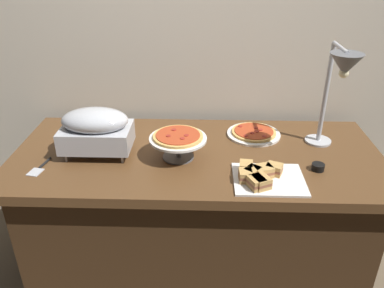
{
  "coord_description": "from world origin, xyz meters",
  "views": [
    {
      "loc": [
        0.03,
        -1.76,
        1.73
      ],
      "look_at": [
        -0.03,
        0.0,
        0.81
      ],
      "focal_mm": 36.31,
      "sensor_mm": 36.0,
      "label": 1
    }
  ],
  "objects_px": {
    "pizza_plate_front": "(254,133)",
    "pizza_plate_center": "(178,139)",
    "sauce_cup_near": "(318,167)",
    "serving_spatula": "(40,168)",
    "heat_lamp": "(340,75)",
    "sandwich_platter": "(261,176)",
    "chafing_dish": "(96,129)"
  },
  "relations": [
    {
      "from": "pizza_plate_front",
      "to": "pizza_plate_center",
      "type": "distance_m",
      "value": 0.5
    },
    {
      "from": "sauce_cup_near",
      "to": "serving_spatula",
      "type": "bearing_deg",
      "value": -178.74
    },
    {
      "from": "serving_spatula",
      "to": "pizza_plate_center",
      "type": "bearing_deg",
      "value": 11.06
    },
    {
      "from": "heat_lamp",
      "to": "sandwich_platter",
      "type": "relative_size",
      "value": 1.69
    },
    {
      "from": "sauce_cup_near",
      "to": "serving_spatula",
      "type": "xyz_separation_m",
      "value": [
        -1.33,
        -0.03,
        -0.01
      ]
    },
    {
      "from": "chafing_dish",
      "to": "sauce_cup_near",
      "type": "height_order",
      "value": "chafing_dish"
    },
    {
      "from": "chafing_dish",
      "to": "heat_lamp",
      "type": "distance_m",
      "value": 1.2
    },
    {
      "from": "heat_lamp",
      "to": "sandwich_platter",
      "type": "bearing_deg",
      "value": -145.81
    },
    {
      "from": "chafing_dish",
      "to": "heat_lamp",
      "type": "relative_size",
      "value": 0.64
    },
    {
      "from": "sandwich_platter",
      "to": "sauce_cup_near",
      "type": "bearing_deg",
      "value": 20.18
    },
    {
      "from": "sauce_cup_near",
      "to": "serving_spatula",
      "type": "distance_m",
      "value": 1.33
    },
    {
      "from": "heat_lamp",
      "to": "serving_spatula",
      "type": "xyz_separation_m",
      "value": [
        -1.41,
        -0.17,
        -0.42
      ]
    },
    {
      "from": "pizza_plate_center",
      "to": "sauce_cup_near",
      "type": "relative_size",
      "value": 4.7
    },
    {
      "from": "chafing_dish",
      "to": "pizza_plate_center",
      "type": "height_order",
      "value": "chafing_dish"
    },
    {
      "from": "heat_lamp",
      "to": "pizza_plate_center",
      "type": "bearing_deg",
      "value": -176.96
    },
    {
      "from": "chafing_dish",
      "to": "pizza_plate_center",
      "type": "xyz_separation_m",
      "value": [
        0.41,
        -0.03,
        -0.04
      ]
    },
    {
      "from": "sandwich_platter",
      "to": "sauce_cup_near",
      "type": "xyz_separation_m",
      "value": [
        0.28,
        0.1,
        -0.01
      ]
    },
    {
      "from": "chafing_dish",
      "to": "pizza_plate_front",
      "type": "xyz_separation_m",
      "value": [
        0.82,
        0.24,
        -0.13
      ]
    },
    {
      "from": "heat_lamp",
      "to": "pizza_plate_front",
      "type": "relative_size",
      "value": 1.83
    },
    {
      "from": "pizza_plate_front",
      "to": "sauce_cup_near",
      "type": "relative_size",
      "value": 4.92
    },
    {
      "from": "pizza_plate_front",
      "to": "serving_spatula",
      "type": "xyz_separation_m",
      "value": [
        -1.07,
        -0.4,
        -0.01
      ]
    },
    {
      "from": "heat_lamp",
      "to": "serving_spatula",
      "type": "distance_m",
      "value": 1.48
    },
    {
      "from": "pizza_plate_center",
      "to": "sauce_cup_near",
      "type": "height_order",
      "value": "pizza_plate_center"
    },
    {
      "from": "pizza_plate_front",
      "to": "sandwich_platter",
      "type": "bearing_deg",
      "value": -91.96
    },
    {
      "from": "pizza_plate_front",
      "to": "pizza_plate_center",
      "type": "relative_size",
      "value": 1.05
    },
    {
      "from": "heat_lamp",
      "to": "pizza_plate_front",
      "type": "bearing_deg",
      "value": 146.14
    },
    {
      "from": "chafing_dish",
      "to": "sandwich_platter",
      "type": "relative_size",
      "value": 1.08
    },
    {
      "from": "pizza_plate_center",
      "to": "serving_spatula",
      "type": "distance_m",
      "value": 0.68
    },
    {
      "from": "chafing_dish",
      "to": "heat_lamp",
      "type": "height_order",
      "value": "heat_lamp"
    },
    {
      "from": "pizza_plate_front",
      "to": "sandwich_platter",
      "type": "xyz_separation_m",
      "value": [
        -0.02,
        -0.47,
        0.01
      ]
    },
    {
      "from": "heat_lamp",
      "to": "pizza_plate_center",
      "type": "xyz_separation_m",
      "value": [
        -0.75,
        -0.04,
        -0.32
      ]
    },
    {
      "from": "sandwich_platter",
      "to": "heat_lamp",
      "type": "bearing_deg",
      "value": 34.19
    }
  ]
}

